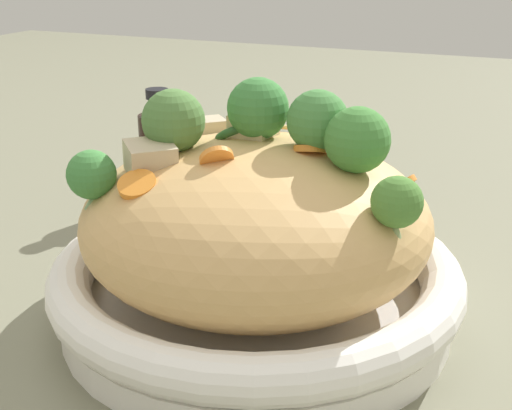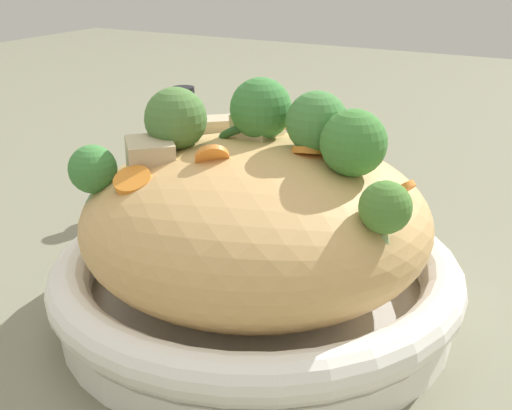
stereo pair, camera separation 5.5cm
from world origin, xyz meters
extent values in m
plane|color=slate|center=(0.00, 0.00, 0.00)|extent=(3.00, 3.00, 0.00)
cylinder|color=white|center=(0.00, 0.00, 0.01)|extent=(0.32, 0.32, 0.02)
torus|color=white|center=(0.00, 0.00, 0.04)|extent=(0.34, 0.34, 0.04)
ellipsoid|color=tan|center=(0.00, 0.00, 0.09)|extent=(0.28, 0.28, 0.13)
torus|color=tan|center=(-0.02, -0.04, 0.14)|extent=(0.06, 0.06, 0.02)
torus|color=tan|center=(0.05, -0.05, 0.12)|extent=(0.07, 0.07, 0.03)
torus|color=tan|center=(0.02, 0.00, 0.12)|extent=(0.06, 0.06, 0.03)
cone|color=#9AAB6E|center=(-0.12, 0.04, 0.11)|extent=(0.02, 0.02, 0.02)
sphere|color=#4C8135|center=(-0.12, 0.04, 0.13)|extent=(0.04, 0.04, 0.04)
cone|color=#8DAF70|center=(0.01, -0.02, 0.15)|extent=(0.03, 0.03, 0.02)
sphere|color=#3E813D|center=(0.01, -0.02, 0.17)|extent=(0.06, 0.06, 0.05)
cone|color=#8DAD77|center=(0.10, 0.07, 0.11)|extent=(0.02, 0.02, 0.01)
sphere|color=#42853F|center=(0.10, 0.07, 0.13)|extent=(0.05, 0.05, 0.04)
cone|color=#9BB26B|center=(0.01, -0.03, 0.15)|extent=(0.03, 0.03, 0.01)
sphere|color=#507D33|center=(0.01, -0.03, 0.17)|extent=(0.05, 0.05, 0.04)
cone|color=#9AAE72|center=(-0.08, 0.00, 0.14)|extent=(0.02, 0.02, 0.02)
sphere|color=#44863A|center=(-0.08, 0.00, 0.16)|extent=(0.05, 0.05, 0.05)
cone|color=#96AE6D|center=(-0.04, -0.01, 0.15)|extent=(0.03, 0.03, 0.02)
sphere|color=#478641|center=(-0.04, -0.01, 0.17)|extent=(0.06, 0.06, 0.05)
cone|color=#98AD75|center=(0.06, 0.02, 0.14)|extent=(0.03, 0.03, 0.02)
sphere|color=#507E3D|center=(0.06, 0.02, 0.17)|extent=(0.07, 0.07, 0.05)
cylinder|color=orange|center=(0.01, 0.04, 0.15)|extent=(0.03, 0.03, 0.02)
cylinder|color=orange|center=(0.10, -0.01, 0.13)|extent=(0.02, 0.02, 0.02)
cylinder|color=orange|center=(-0.04, -0.01, 0.15)|extent=(0.03, 0.03, 0.01)
cylinder|color=orange|center=(-0.11, -0.02, 0.13)|extent=(0.02, 0.03, 0.02)
cylinder|color=orange|center=(0.06, 0.08, 0.13)|extent=(0.03, 0.03, 0.02)
cylinder|color=orange|center=(-0.02, -0.08, 0.14)|extent=(0.03, 0.02, 0.03)
cylinder|color=beige|center=(0.10, -0.03, 0.13)|extent=(0.05, 0.05, 0.02)
torus|color=#235823|center=(0.10, -0.03, 0.13)|extent=(0.05, 0.06, 0.02)
cylinder|color=beige|center=(0.03, -0.02, 0.15)|extent=(0.04, 0.04, 0.02)
torus|color=#295627|center=(0.03, -0.02, 0.15)|extent=(0.05, 0.05, 0.02)
cube|color=#C8B895|center=(0.04, -0.09, 0.14)|extent=(0.03, 0.03, 0.02)
cube|color=#C9B48F|center=(0.07, 0.05, 0.14)|extent=(0.05, 0.05, 0.03)
cube|color=#C4B290|center=(0.08, -0.07, 0.13)|extent=(0.05, 0.05, 0.03)
cube|color=#CBB887|center=(0.01, -0.02, 0.16)|extent=(0.03, 0.04, 0.03)
cylinder|color=black|center=(0.21, -0.20, 0.05)|extent=(0.05, 0.05, 0.11)
cylinder|color=black|center=(0.21, -0.20, 0.12)|extent=(0.02, 0.02, 0.02)
cylinder|color=black|center=(0.21, -0.20, 0.13)|extent=(0.03, 0.03, 0.01)
camera|label=1|loc=(-0.20, 0.47, 0.30)|focal=48.28mm
camera|label=2|loc=(-0.25, 0.45, 0.30)|focal=48.28mm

